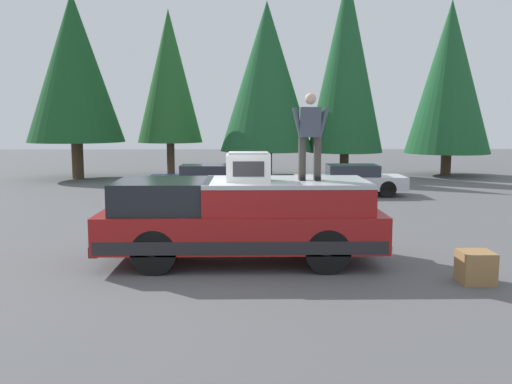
{
  "coord_description": "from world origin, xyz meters",
  "views": [
    {
      "loc": [
        -10.66,
        -0.71,
        2.81
      ],
      "look_at": [
        0.8,
        -0.92,
        1.35
      ],
      "focal_mm": 39.38,
      "sensor_mm": 36.0,
      "label": 1
    }
  ],
  "objects": [
    {
      "name": "ground_plane",
      "position": [
        0.0,
        0.0,
        0.0
      ],
      "size": [
        90.0,
        90.0,
        0.0
      ],
      "primitive_type": "plane",
      "color": "#565659"
    },
    {
      "name": "conifer_far_left",
      "position": [
        18.07,
        -11.04,
        4.98
      ],
      "size": [
        4.28,
        4.28,
        8.84
      ],
      "color": "#4C3826",
      "rests_on": "ground"
    },
    {
      "name": "conifer_left",
      "position": [
        17.79,
        -5.72,
        5.67
      ],
      "size": [
        3.79,
        3.79,
        10.13
      ],
      "color": "#4C3826",
      "rests_on": "ground"
    },
    {
      "name": "compressor_unit",
      "position": [
        0.12,
        -0.76,
        1.93
      ],
      "size": [
        0.65,
        0.84,
        0.56
      ],
      "color": "silver",
      "rests_on": "pickup_truck"
    },
    {
      "name": "wooden_crate",
      "position": [
        -1.22,
        -4.71,
        0.28
      ],
      "size": [
        0.56,
        0.56,
        0.56
      ],
      "primitive_type": "cube",
      "color": "olive",
      "rests_on": "ground"
    },
    {
      "name": "parked_car_silver",
      "position": [
        10.4,
        -4.66,
        0.58
      ],
      "size": [
        1.64,
        4.1,
        1.16
      ],
      "color": "silver",
      "rests_on": "ground"
    },
    {
      "name": "conifer_right",
      "position": [
        16.85,
        7.51,
        5.32
      ],
      "size": [
        4.62,
        4.62,
        8.88
      ],
      "color": "#4C3826",
      "rests_on": "ground"
    },
    {
      "name": "conifer_center_left",
      "position": [
        17.75,
        -1.76,
        4.97
      ],
      "size": [
        4.66,
        4.66,
        8.67
      ],
      "color": "#4C3826",
      "rests_on": "ground"
    },
    {
      "name": "parked_car_navy",
      "position": [
        10.4,
        0.86,
        0.58
      ],
      "size": [
        1.64,
        4.1,
        1.16
      ],
      "color": "navy",
      "rests_on": "ground"
    },
    {
      "name": "conifer_center_right",
      "position": [
        18.11,
        3.14,
        5.01
      ],
      "size": [
        3.27,
        3.27,
        8.34
      ],
      "color": "#4C3826",
      "rests_on": "ground"
    },
    {
      "name": "person_on_truck_bed",
      "position": [
        0.3,
        -1.97,
        2.55
      ],
      "size": [
        0.29,
        0.72,
        1.69
      ],
      "color": "#423D38",
      "rests_on": "pickup_truck"
    },
    {
      "name": "pickup_truck",
      "position": [
        0.3,
        -0.63,
        0.87
      ],
      "size": [
        2.01,
        5.54,
        1.65
      ],
      "color": "maroon",
      "rests_on": "ground"
    }
  ]
}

